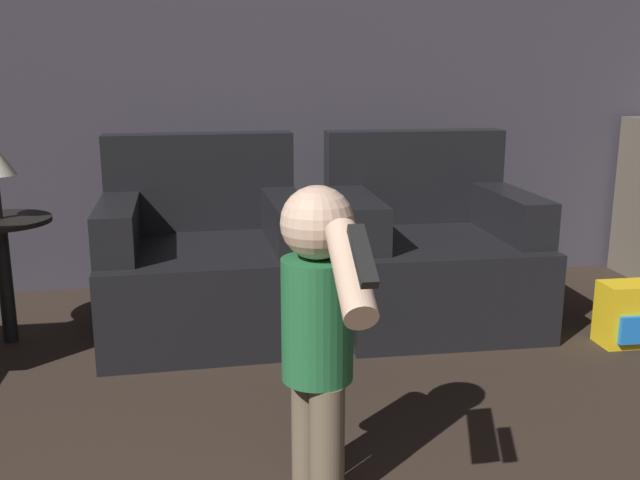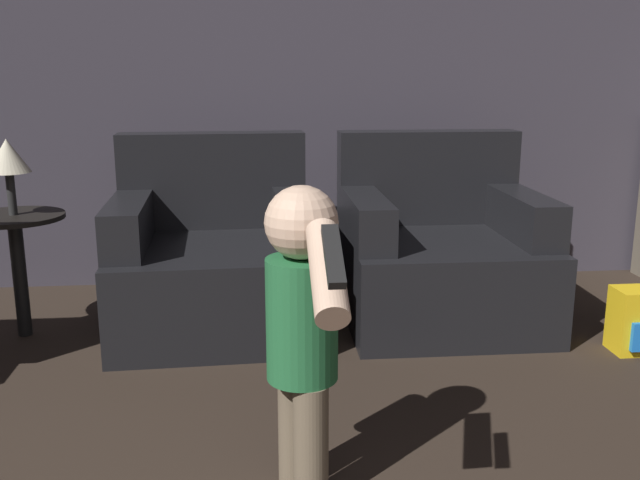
{
  "view_description": "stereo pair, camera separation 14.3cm",
  "coord_description": "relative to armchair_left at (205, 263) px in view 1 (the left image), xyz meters",
  "views": [
    {
      "loc": [
        -0.32,
        0.7,
        1.14
      ],
      "look_at": [
        0.06,
        3.08,
        0.56
      ],
      "focal_mm": 40.0,
      "sensor_mm": 36.0,
      "label": 1
    },
    {
      "loc": [
        -0.18,
        0.68,
        1.14
      ],
      "look_at": [
        0.06,
        3.08,
        0.56
      ],
      "focal_mm": 40.0,
      "sensor_mm": 36.0,
      "label": 2
    }
  ],
  "objects": [
    {
      "name": "toy_backpack",
      "position": [
        1.75,
        -0.5,
        -0.16
      ],
      "size": [
        0.22,
        0.17,
        0.27
      ],
      "color": "yellow",
      "rests_on": "ground_plane"
    },
    {
      "name": "person_toddler",
      "position": [
        0.29,
        -1.38,
        0.21
      ],
      "size": [
        0.19,
        0.58,
        0.86
      ],
      "rotation": [
        0.0,
        0.0,
        1.92
      ],
      "color": "brown",
      "rests_on": "ground_plane"
    },
    {
      "name": "armchair_right",
      "position": [
        1.03,
        0.0,
        0.0
      ],
      "size": [
        0.88,
        0.86,
        0.85
      ],
      "rotation": [
        0.0,
        0.0,
        -0.01
      ],
      "color": "black",
      "rests_on": "ground_plane"
    },
    {
      "name": "armchair_left",
      "position": [
        0.0,
        0.0,
        0.0
      ],
      "size": [
        0.91,
        0.88,
        0.85
      ],
      "rotation": [
        0.0,
        0.0,
        0.04
      ],
      "color": "black",
      "rests_on": "ground_plane"
    },
    {
      "name": "wall_back",
      "position": [
        0.35,
        0.7,
        1.0
      ],
      "size": [
        8.4,
        0.05,
        2.6
      ],
      "color": "#3D3842",
      "rests_on": "ground_plane"
    },
    {
      "name": "side_table",
      "position": [
        -0.83,
        -0.05,
        0.14
      ],
      "size": [
        0.42,
        0.42,
        0.54
      ],
      "color": "black",
      "rests_on": "ground_plane"
    }
  ]
}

